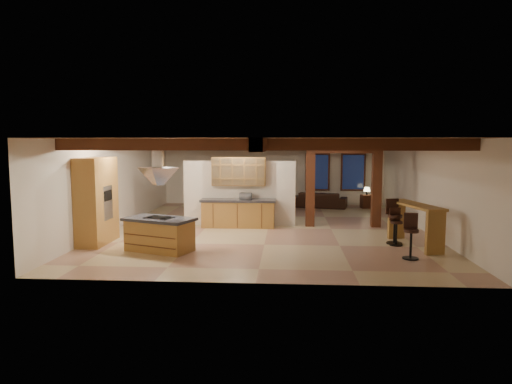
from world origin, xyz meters
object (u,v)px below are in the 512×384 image
kitchen_island (160,234)px  bar_counter (415,218)px  sofa (320,200)px  dining_table (257,208)px

kitchen_island → bar_counter: size_ratio=0.87×
sofa → bar_counter: 7.72m
kitchen_island → bar_counter: bearing=8.5°
kitchen_island → dining_table: (2.13, 6.11, -0.15)m
kitchen_island → sofa: size_ratio=0.87×
bar_counter → dining_table: bearing=132.3°
sofa → dining_table: bearing=54.8°
kitchen_island → dining_table: bearing=70.8°
dining_table → sofa: sofa is taller
dining_table → bar_counter: bearing=-59.2°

